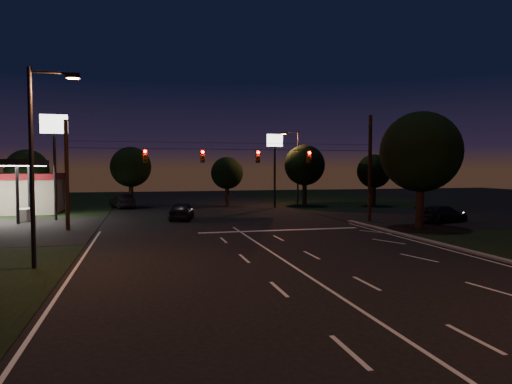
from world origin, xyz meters
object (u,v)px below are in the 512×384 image
object	(u,v)px
tree_right_near	(420,153)
car_cross	(442,214)
utility_pole_right	(369,221)
car_oncoming_a	(182,211)
car_oncoming_b	(122,201)

from	to	relation	value
tree_right_near	car_cross	bearing A→B (deg)	33.30
utility_pole_right	car_cross	bearing A→B (deg)	-22.16
tree_right_near	car_cross	distance (m)	6.85
car_oncoming_a	car_cross	world-z (taller)	car_oncoming_a
car_oncoming_b	car_cross	world-z (taller)	car_oncoming_b
utility_pole_right	tree_right_near	distance (m)	7.61
car_oncoming_b	utility_pole_right	bearing A→B (deg)	120.39
utility_pole_right	tree_right_near	size ratio (longest dim) A/B	1.03
car_oncoming_a	car_cross	size ratio (longest dim) A/B	0.92
utility_pole_right	car_oncoming_b	distance (m)	28.02
car_oncoming_a	car_cross	distance (m)	22.16
car_oncoming_a	car_oncoming_b	size ratio (longest dim) A/B	0.96
tree_right_near	car_oncoming_a	size ratio (longest dim) A/B	1.90
car_oncoming_a	tree_right_near	bearing A→B (deg)	161.79
car_cross	car_oncoming_b	bearing A→B (deg)	33.99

